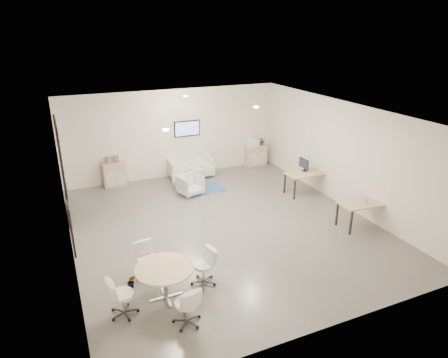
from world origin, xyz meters
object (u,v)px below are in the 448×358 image
at_px(sideboard_right, 256,155).
at_px(desk_rear, 307,175).
at_px(armchair_left, 187,177).
at_px(loveseat, 191,168).
at_px(round_table, 165,271).
at_px(sideboard_left, 115,174).
at_px(desk_front, 363,205).
at_px(armchair_right, 190,184).

distance_m(sideboard_right, desk_rear, 3.23).
bearing_deg(sideboard_right, armchair_left, -160.59).
xyz_separation_m(sideboard_right, desk_rear, (0.20, -3.22, 0.25)).
bearing_deg(sideboard_right, loveseat, -176.38).
xyz_separation_m(desk_rear, round_table, (-5.86, -3.49, -0.01)).
height_order(sideboard_left, desk_front, sideboard_left).
height_order(loveseat, desk_rear, desk_rear).
bearing_deg(loveseat, armchair_left, -113.20).
bearing_deg(round_table, desk_rear, 30.79).
height_order(armchair_right, desk_rear, desk_rear).
bearing_deg(armchair_left, sideboard_left, -140.58).
xyz_separation_m(sideboard_left, desk_rear, (5.76, -3.21, 0.23)).
xyz_separation_m(sideboard_left, desk_front, (5.82, -5.81, 0.20)).
relative_size(sideboard_right, armchair_left, 1.07).
relative_size(armchair_left, armchair_right, 1.06).
relative_size(armchair_right, round_table, 0.61).
xyz_separation_m(sideboard_left, armchair_left, (2.25, -1.17, -0.05)).
xyz_separation_m(loveseat, desk_rear, (3.01, -3.04, 0.33)).
xyz_separation_m(sideboard_left, round_table, (-0.10, -6.71, 0.22)).
xyz_separation_m(sideboard_right, armchair_left, (-3.31, -1.17, -0.03)).
bearing_deg(armchair_left, loveseat, 130.16).
bearing_deg(sideboard_left, armchair_right, -39.20).
bearing_deg(desk_rear, sideboard_right, 92.96).
relative_size(armchair_left, round_table, 0.64).
distance_m(armchair_right, desk_rear, 3.89).
bearing_deg(sideboard_right, round_table, -130.17).
distance_m(armchair_left, desk_rear, 4.07).
relative_size(desk_front, round_table, 1.18).
relative_size(sideboard_right, desk_front, 0.58).
height_order(armchair_left, desk_front, armchair_left).
xyz_separation_m(loveseat, armchair_right, (-0.58, -1.59, 0.04)).
relative_size(loveseat, round_table, 1.36).
bearing_deg(desk_rear, armchair_right, 157.48).
xyz_separation_m(desk_front, round_table, (-5.93, -0.90, 0.01)).
bearing_deg(sideboard_right, desk_front, -87.39).
xyz_separation_m(loveseat, desk_front, (3.08, -5.63, 0.31)).
bearing_deg(sideboard_right, sideboard_left, -179.99).
height_order(desk_rear, desk_front, desk_rear).
relative_size(sideboard_left, sideboard_right, 1.06).
bearing_deg(sideboard_left, desk_front, -44.90).
xyz_separation_m(sideboard_left, armchair_right, (2.16, -1.76, -0.07)).
distance_m(sideboard_left, armchair_right, 2.79).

